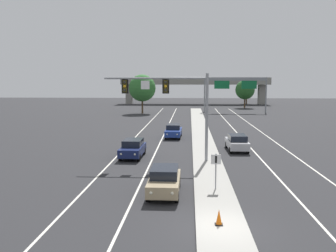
{
  "coord_description": "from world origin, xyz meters",
  "views": [
    {
      "loc": [
        -1.53,
        -16.44,
        6.75
      ],
      "look_at": [
        -3.2,
        12.68,
        3.2
      ],
      "focal_mm": 39.91,
      "sensor_mm": 36.0,
      "label": 1
    }
  ],
  "objects_px": {
    "overhead_signal_mast": "(173,97)",
    "traffic_cone_median_nose": "(219,217)",
    "median_sign_post": "(216,166)",
    "car_oncoming_blue": "(174,131)",
    "car_oncoming_navy": "(133,148)",
    "car_oncoming_tan": "(164,180)",
    "tree_far_right_b": "(245,90)",
    "car_receding_silver": "(237,142)",
    "tree_far_right_a": "(247,91)",
    "highway_sign_gantry": "(235,83)",
    "tree_far_left_c": "(142,88)"
  },
  "relations": [
    {
      "from": "traffic_cone_median_nose",
      "to": "highway_sign_gantry",
      "type": "xyz_separation_m",
      "value": [
        8.33,
        63.68,
        5.66
      ]
    },
    {
      "from": "car_oncoming_navy",
      "to": "tree_far_right_a",
      "type": "relative_size",
      "value": 0.81
    },
    {
      "from": "overhead_signal_mast",
      "to": "tree_far_right_b",
      "type": "relative_size",
      "value": 1.24
    },
    {
      "from": "car_oncoming_blue",
      "to": "tree_far_left_c",
      "type": "bearing_deg",
      "value": 103.53
    },
    {
      "from": "car_oncoming_blue",
      "to": "tree_far_right_b",
      "type": "distance_m",
      "value": 52.28
    },
    {
      "from": "overhead_signal_mast",
      "to": "car_oncoming_blue",
      "type": "xyz_separation_m",
      "value": [
        -0.52,
        13.46,
        -4.56
      ]
    },
    {
      "from": "traffic_cone_median_nose",
      "to": "tree_far_left_c",
      "type": "distance_m",
      "value": 61.16
    },
    {
      "from": "car_receding_silver",
      "to": "overhead_signal_mast",
      "type": "bearing_deg",
      "value": -137.57
    },
    {
      "from": "median_sign_post",
      "to": "car_receding_silver",
      "type": "xyz_separation_m",
      "value": [
        3.0,
        13.62,
        -0.77
      ]
    },
    {
      "from": "highway_sign_gantry",
      "to": "car_oncoming_blue",
      "type": "bearing_deg",
      "value": -107.71
    },
    {
      "from": "overhead_signal_mast",
      "to": "traffic_cone_median_nose",
      "type": "height_order",
      "value": "overhead_signal_mast"
    },
    {
      "from": "car_receding_silver",
      "to": "highway_sign_gantry",
      "type": "relative_size",
      "value": 0.34
    },
    {
      "from": "car_oncoming_tan",
      "to": "traffic_cone_median_nose",
      "type": "height_order",
      "value": "car_oncoming_tan"
    },
    {
      "from": "car_oncoming_navy",
      "to": "tree_far_right_b",
      "type": "distance_m",
      "value": 64.37
    },
    {
      "from": "overhead_signal_mast",
      "to": "traffic_cone_median_nose",
      "type": "distance_m",
      "value": 14.99
    },
    {
      "from": "car_oncoming_navy",
      "to": "tree_far_right_a",
      "type": "distance_m",
      "value": 80.91
    },
    {
      "from": "median_sign_post",
      "to": "highway_sign_gantry",
      "type": "bearing_deg",
      "value": 82.05
    },
    {
      "from": "car_oncoming_blue",
      "to": "tree_far_right_a",
      "type": "xyz_separation_m",
      "value": [
        18.51,
        66.19,
        2.8
      ]
    },
    {
      "from": "car_oncoming_navy",
      "to": "car_oncoming_tan",
      "type": "bearing_deg",
      "value": -71.53
    },
    {
      "from": "overhead_signal_mast",
      "to": "car_oncoming_navy",
      "type": "xyz_separation_m",
      "value": [
        -3.63,
        1.73,
        -4.56
      ]
    },
    {
      "from": "car_oncoming_tan",
      "to": "tree_far_right_b",
      "type": "xyz_separation_m",
      "value": [
        15.21,
        72.01,
        3.69
      ]
    },
    {
      "from": "car_oncoming_navy",
      "to": "traffic_cone_median_nose",
      "type": "bearing_deg",
      "value": -67.84
    },
    {
      "from": "car_oncoming_blue",
      "to": "tree_far_right_b",
      "type": "relative_size",
      "value": 0.65
    },
    {
      "from": "median_sign_post",
      "to": "tree_far_left_c",
      "type": "bearing_deg",
      "value": 101.82
    },
    {
      "from": "car_oncoming_blue",
      "to": "traffic_cone_median_nose",
      "type": "distance_m",
      "value": 27.56
    },
    {
      "from": "overhead_signal_mast",
      "to": "median_sign_post",
      "type": "relative_size",
      "value": 3.88
    },
    {
      "from": "car_oncoming_navy",
      "to": "traffic_cone_median_nose",
      "type": "distance_m",
      "value": 16.89
    },
    {
      "from": "car_oncoming_tan",
      "to": "car_receding_silver",
      "type": "xyz_separation_m",
      "value": [
        6.09,
        14.26,
        0.0
      ]
    },
    {
      "from": "overhead_signal_mast",
      "to": "car_receding_silver",
      "type": "bearing_deg",
      "value": 42.43
    },
    {
      "from": "car_oncoming_tan",
      "to": "car_oncoming_navy",
      "type": "xyz_separation_m",
      "value": [
        -3.52,
        10.53,
        0.0
      ]
    },
    {
      "from": "overhead_signal_mast",
      "to": "tree_far_left_c",
      "type": "height_order",
      "value": "tree_far_left_c"
    },
    {
      "from": "tree_far_right_a",
      "to": "traffic_cone_median_nose",
      "type": "bearing_deg",
      "value": -99.26
    },
    {
      "from": "tree_far_right_b",
      "to": "traffic_cone_median_nose",
      "type": "bearing_deg",
      "value": -99.1
    },
    {
      "from": "overhead_signal_mast",
      "to": "tree_far_left_c",
      "type": "distance_m",
      "value": 46.8
    },
    {
      "from": "car_oncoming_blue",
      "to": "tree_far_left_c",
      "type": "relative_size",
      "value": 0.56
    },
    {
      "from": "car_oncoming_blue",
      "to": "car_receding_silver",
      "type": "xyz_separation_m",
      "value": [
        6.5,
        -7.99,
        0.0
      ]
    },
    {
      "from": "car_oncoming_navy",
      "to": "car_oncoming_blue",
      "type": "height_order",
      "value": "same"
    },
    {
      "from": "car_receding_silver",
      "to": "tree_far_right_a",
      "type": "height_order",
      "value": "tree_far_right_a"
    },
    {
      "from": "car_oncoming_navy",
      "to": "tree_far_left_c",
      "type": "bearing_deg",
      "value": 96.09
    },
    {
      "from": "car_oncoming_tan",
      "to": "tree_far_right_b",
      "type": "bearing_deg",
      "value": 78.07
    },
    {
      "from": "traffic_cone_median_nose",
      "to": "tree_far_right_b",
      "type": "distance_m",
      "value": 78.21
    },
    {
      "from": "overhead_signal_mast",
      "to": "highway_sign_gantry",
      "type": "bearing_deg",
      "value": 77.46
    },
    {
      "from": "median_sign_post",
      "to": "traffic_cone_median_nose",
      "type": "height_order",
      "value": "median_sign_post"
    },
    {
      "from": "traffic_cone_median_nose",
      "to": "car_oncoming_tan",
      "type": "bearing_deg",
      "value": 119.16
    },
    {
      "from": "car_oncoming_tan",
      "to": "car_oncoming_navy",
      "type": "distance_m",
      "value": 11.1
    },
    {
      "from": "car_receding_silver",
      "to": "tree_far_right_b",
      "type": "bearing_deg",
      "value": 81.03
    },
    {
      "from": "traffic_cone_median_nose",
      "to": "car_oncoming_navy",
      "type": "bearing_deg",
      "value": 112.16
    },
    {
      "from": "car_oncoming_blue",
      "to": "median_sign_post",
      "type": "bearing_deg",
      "value": -80.79
    },
    {
      "from": "car_oncoming_tan",
      "to": "tree_far_right_b",
      "type": "relative_size",
      "value": 0.65
    },
    {
      "from": "car_oncoming_tan",
      "to": "traffic_cone_median_nose",
      "type": "relative_size",
      "value": 6.05
    }
  ]
}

